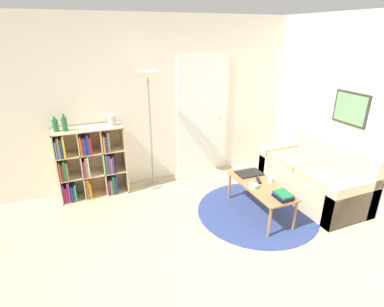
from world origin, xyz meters
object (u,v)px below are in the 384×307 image
(couch, at_px, (315,178))
(vase_on_shelf, at_px, (112,120))
(laptop, at_px, (249,173))
(cup, at_px, (270,179))
(bookshelf, at_px, (89,164))
(bottle_left, at_px, (55,125))
(coffee_table, at_px, (260,188))
(bowl, at_px, (254,186))
(bottle_middle, at_px, (65,124))
(floor_lamp, at_px, (148,90))

(couch, height_order, vase_on_shelf, vase_on_shelf)
(laptop, height_order, cup, cup)
(bookshelf, bearing_deg, couch, -22.99)
(cup, height_order, bottle_left, bottle_left)
(coffee_table, xyz_separation_m, vase_on_shelf, (-1.68, 1.39, 0.75))
(bowl, bearing_deg, bottle_middle, 147.33)
(bookshelf, xyz_separation_m, bowl, (1.94, -1.43, -0.05))
(bowl, height_order, vase_on_shelf, vase_on_shelf)
(bookshelf, xyz_separation_m, bottle_left, (-0.36, -0.01, 0.64))
(couch, bearing_deg, vase_on_shelf, 154.10)
(bottle_middle, bearing_deg, bottle_left, 167.76)
(bowl, bearing_deg, floor_lamp, 126.25)
(couch, height_order, bowl, couch)
(bottle_left, bearing_deg, floor_lamp, -2.84)
(floor_lamp, bearing_deg, bookshelf, 175.70)
(couch, relative_size, coffee_table, 1.48)
(coffee_table, bearing_deg, bookshelf, 146.27)
(bottle_middle, distance_m, vase_on_shelf, 0.64)
(bookshelf, distance_m, bowl, 2.41)
(couch, relative_size, vase_on_shelf, 10.87)
(coffee_table, bearing_deg, floor_lamp, 130.86)
(couch, relative_size, laptop, 4.37)
(couch, height_order, coffee_table, couch)
(laptop, distance_m, cup, 0.35)
(laptop, bearing_deg, bowl, -115.12)
(cup, bearing_deg, couch, 4.10)
(laptop, relative_size, cup, 3.86)
(coffee_table, xyz_separation_m, bottle_middle, (-2.32, 1.36, 0.78))
(couch, bearing_deg, laptop, 164.94)
(coffee_table, bearing_deg, bottle_middle, 149.72)
(couch, relative_size, cup, 16.85)
(floor_lamp, xyz_separation_m, cup, (1.30, -1.31, -1.07))
(bookshelf, bearing_deg, bowl, -36.44)
(coffee_table, xyz_separation_m, laptop, (0.03, 0.34, 0.06))
(cup, relative_size, vase_on_shelf, 0.65)
(bowl, height_order, bottle_left, bottle_left)
(floor_lamp, relative_size, laptop, 5.02)
(floor_lamp, relative_size, cup, 19.37)
(bookshelf, height_order, couch, bookshelf)
(couch, height_order, laptop, couch)
(floor_lamp, relative_size, bowl, 14.15)
(bottle_left, xyz_separation_m, bottle_middle, (0.12, -0.03, 0.01))
(coffee_table, xyz_separation_m, bowl, (-0.14, -0.04, 0.07))
(cup, xyz_separation_m, bottle_left, (-2.60, 1.37, 0.67))
(floor_lamp, xyz_separation_m, vase_on_shelf, (-0.54, 0.07, -0.41))
(laptop, relative_size, bottle_middle, 1.52)
(cup, distance_m, bottle_left, 3.01)
(laptop, bearing_deg, couch, -15.06)
(couch, distance_m, bowl, 1.19)
(coffee_table, relative_size, bowl, 8.29)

